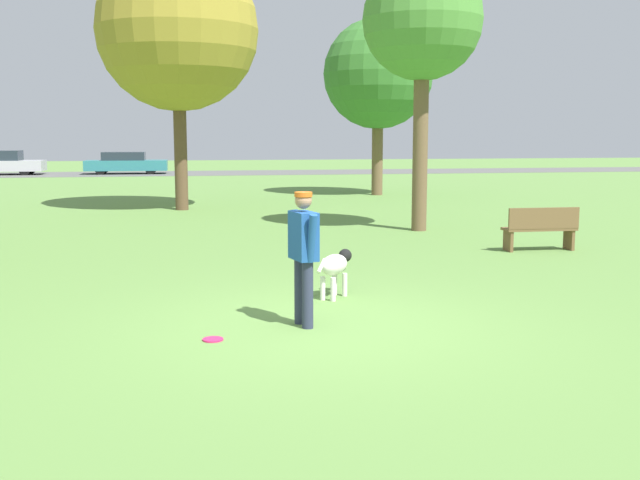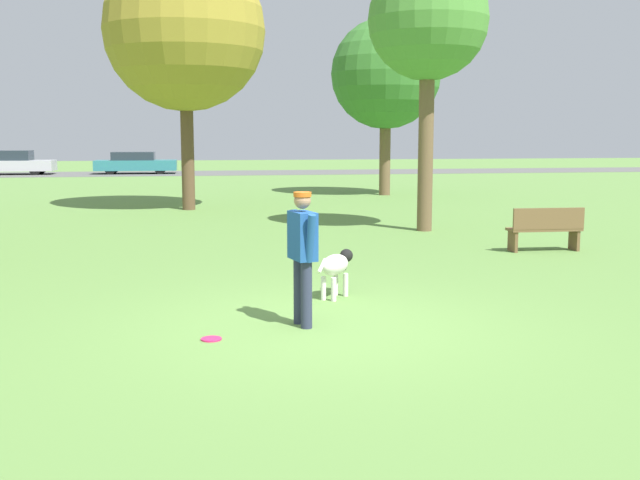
# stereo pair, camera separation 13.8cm
# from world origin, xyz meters

# --- Properties ---
(ground_plane) EXTENTS (120.00, 120.00, 0.00)m
(ground_plane) POSITION_xyz_m (0.00, 0.00, 0.00)
(ground_plane) COLOR #608C42
(far_road_strip) EXTENTS (120.00, 6.00, 0.01)m
(far_road_strip) POSITION_xyz_m (0.00, 36.35, 0.01)
(far_road_strip) COLOR #5B5B59
(far_road_strip) RESTS_ON ground_plane
(person) EXTENTS (0.31, 0.69, 1.56)m
(person) POSITION_xyz_m (-0.21, 0.12, 0.91)
(person) COLOR #2D334C
(person) RESTS_ON ground_plane
(dog) EXTENTS (0.66, 0.79, 0.63)m
(dog) POSITION_xyz_m (0.47, 1.56, 0.43)
(dog) COLOR silver
(dog) RESTS_ON ground_plane
(frisbee) EXTENTS (0.23, 0.23, 0.02)m
(frisbee) POSITION_xyz_m (-1.28, -0.31, 0.01)
(frisbee) COLOR #E52366
(frisbee) RESTS_ON ground_plane
(tree_near_right) EXTENTS (2.70, 2.70, 6.12)m
(tree_near_right) POSITION_xyz_m (3.88, 8.31, 4.70)
(tree_near_right) COLOR brown
(tree_near_right) RESTS_ON ground_plane
(tree_far_right) EXTENTS (4.01, 4.01, 6.43)m
(tree_far_right) POSITION_xyz_m (5.68, 18.72, 4.41)
(tree_far_right) COLOR brown
(tree_far_right) RESTS_ON ground_plane
(tree_mid_center) EXTENTS (4.68, 4.68, 7.56)m
(tree_mid_center) POSITION_xyz_m (-1.50, 14.31, 5.20)
(tree_mid_center) COLOR brown
(tree_mid_center) RESTS_ON ground_plane
(parked_car_silver) EXTENTS (4.58, 1.87, 1.36)m
(parked_car_silver) POSITION_xyz_m (-11.34, 36.51, 0.67)
(parked_car_silver) COLOR #B7B7BC
(parked_car_silver) RESTS_ON ground_plane
(parked_car_teal) EXTENTS (4.63, 1.90, 1.26)m
(parked_car_teal) POSITION_xyz_m (-4.50, 36.28, 0.62)
(parked_car_teal) COLOR teal
(parked_car_teal) RESTS_ON ground_plane
(park_bench) EXTENTS (1.41, 0.44, 0.84)m
(park_bench) POSITION_xyz_m (5.18, 4.89, 0.45)
(park_bench) COLOR brown
(park_bench) RESTS_ON ground_plane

